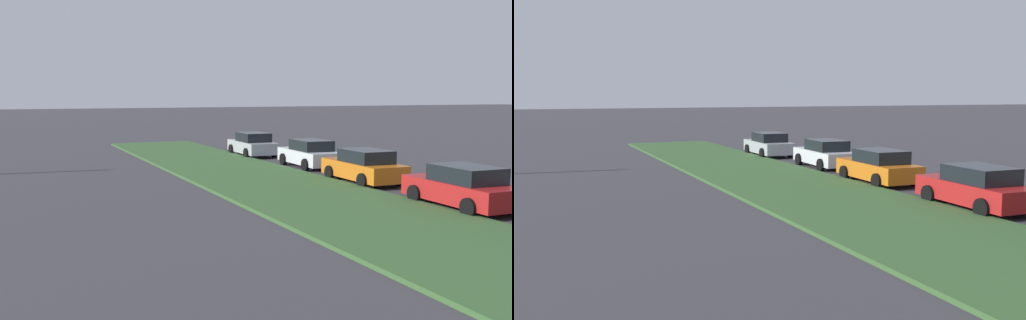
% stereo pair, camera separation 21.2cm
% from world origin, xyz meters
% --- Properties ---
extents(grass_median, '(60.00, 6.00, 0.12)m').
position_xyz_m(grass_median, '(10.00, 6.59, 0.06)').
color(grass_median, '#3D6633').
rests_on(grass_median, ground).
extents(parked_car_red, '(4.37, 2.15, 1.47)m').
position_xyz_m(parked_car_red, '(11.03, 2.75, 0.72)').
color(parked_car_red, red).
rests_on(parked_car_red, ground).
extents(parked_car_orange, '(4.35, 2.12, 1.47)m').
position_xyz_m(parked_car_orange, '(17.01, 2.63, 0.72)').
color(parked_car_orange, orange).
rests_on(parked_car_orange, ground).
extents(parked_car_white, '(4.37, 2.16, 1.47)m').
position_xyz_m(parked_car_white, '(22.55, 2.20, 0.72)').
color(parked_car_white, silver).
rests_on(parked_car_white, ground).
extents(parked_car_silver, '(4.36, 2.14, 1.47)m').
position_xyz_m(parked_car_silver, '(28.83, 2.77, 0.72)').
color(parked_car_silver, '#B2B5BA').
rests_on(parked_car_silver, ground).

